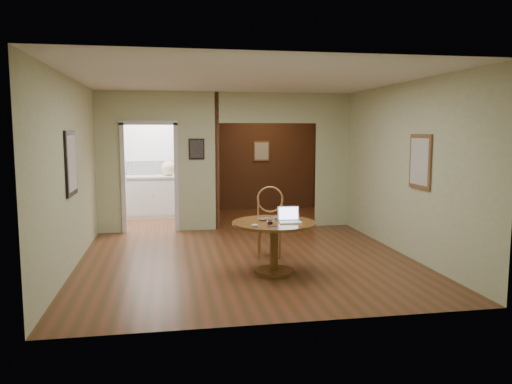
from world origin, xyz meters
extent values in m
plane|color=#4C3115|center=(0.00, 0.00, 0.00)|extent=(5.00, 5.00, 0.00)
plane|color=white|center=(0.00, 0.00, 2.70)|extent=(5.00, 5.00, 0.00)
plane|color=beige|center=(0.00, -2.50, 1.35)|extent=(5.00, 0.00, 5.00)
plane|color=beige|center=(-2.50, 0.00, 1.35)|extent=(0.00, 5.00, 5.00)
plane|color=beige|center=(2.50, 0.00, 1.35)|extent=(0.00, 5.00, 5.00)
cube|color=beige|center=(-2.25, 2.50, 1.35)|extent=(0.50, 2.70, 0.04)
cube|color=beige|center=(-0.60, 2.50, 1.35)|extent=(0.80, 2.70, 0.04)
cube|color=beige|center=(2.15, 2.50, 1.35)|extent=(0.70, 2.70, 0.04)
plane|color=silver|center=(-1.35, 4.50, 1.35)|extent=(2.70, 0.00, 2.70)
plane|color=#3B2611|center=(1.15, 5.00, 1.35)|extent=(2.70, 0.00, 2.70)
cube|color=#3B2611|center=(-0.20, 3.75, 1.35)|extent=(0.08, 2.50, 2.70)
cube|color=black|center=(-2.48, 0.00, 1.50)|extent=(0.03, 0.70, 0.90)
cube|color=brown|center=(2.48, -0.50, 1.50)|extent=(0.03, 0.60, 0.80)
cube|color=black|center=(-0.60, 2.48, 1.60)|extent=(0.30, 0.03, 0.40)
cube|color=silver|center=(1.15, 4.98, 1.45)|extent=(0.40, 0.03, 0.50)
cube|color=white|center=(-1.35, 4.49, 1.10)|extent=(2.00, 0.02, 0.32)
cylinder|color=brown|center=(0.25, -0.71, 0.02)|extent=(0.53, 0.53, 0.05)
cylinder|color=brown|center=(0.25, -0.71, 0.35)|extent=(0.11, 0.11, 0.62)
cylinder|color=brown|center=(0.25, -0.71, 0.70)|extent=(1.14, 1.14, 0.04)
cylinder|color=#9C6A37|center=(0.38, 0.21, 0.49)|extent=(0.56, 0.56, 0.03)
cylinder|color=#9C6A37|center=(0.18, 0.09, 0.25)|extent=(0.03, 0.03, 0.49)
cylinder|color=#9C6A37|center=(0.50, 0.01, 0.25)|extent=(0.03, 0.03, 0.49)
cylinder|color=#9C6A37|center=(0.26, 0.41, 0.25)|extent=(0.03, 0.03, 0.49)
cylinder|color=#9C6A37|center=(0.58, 0.33, 0.25)|extent=(0.03, 0.03, 0.49)
cylinder|color=#9C6A37|center=(0.24, 0.41, 0.70)|extent=(0.03, 0.03, 0.39)
cylinder|color=#9C6A37|center=(0.60, 0.32, 0.70)|extent=(0.03, 0.03, 0.39)
torus|color=#9C6A37|center=(0.42, 0.38, 0.87)|extent=(0.42, 0.13, 0.42)
cube|color=white|center=(0.45, -0.82, 0.72)|extent=(0.31, 0.23, 0.01)
cube|color=silver|center=(0.45, -0.84, 0.73)|extent=(0.26, 0.12, 0.00)
cube|color=white|center=(0.45, -0.69, 0.83)|extent=(0.30, 0.08, 0.20)
cube|color=#98A4C2|center=(0.45, -0.70, 0.83)|extent=(0.26, 0.06, 0.16)
imported|color=#B8B8BD|center=(0.25, -0.57, 0.73)|extent=(0.41, 0.35, 0.03)
ellipsoid|color=white|center=(-0.07, -1.02, 0.74)|extent=(0.10, 0.06, 0.04)
cylinder|color=#0D0E5C|center=(0.15, -1.06, 0.72)|extent=(0.14, 0.03, 0.01)
cube|color=silver|center=(-1.35, 4.20, 0.45)|extent=(2.00, 0.55, 0.90)
cube|color=silver|center=(-1.35, 4.20, 0.92)|extent=(2.06, 0.60, 0.04)
sphere|color=#B20C0C|center=(-1.50, 3.91, 0.50)|extent=(0.03, 0.03, 0.03)
sphere|color=#B20C0C|center=(-0.50, 3.91, 0.50)|extent=(0.03, 0.03, 0.03)
ellipsoid|color=beige|center=(-1.14, 4.20, 1.11)|extent=(0.34, 0.29, 0.33)
camera|label=1|loc=(-1.16, -7.25, 1.94)|focal=35.00mm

